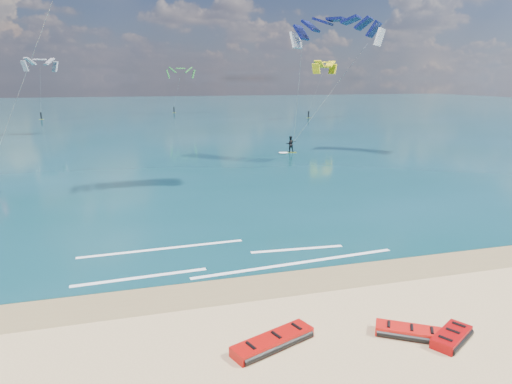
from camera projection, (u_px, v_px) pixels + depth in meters
ground at (149, 151)px, 52.20m from camera, size 320.00×320.00×0.00m
wet_sand_strip at (194, 294)px, 17.62m from camera, size 320.00×2.40×0.01m
sea at (136, 112)px, 112.03m from camera, size 320.00×200.00×0.04m
packed_kite_left at (273, 346)px, 14.18m from camera, size 3.17×2.05×0.38m
packed_kite_mid at (408, 336)px, 14.74m from camera, size 2.40×2.01×0.36m
packed_kite_right at (451, 341)px, 14.44m from camera, size 2.15×1.86×0.37m
kitesurfer_far at (314, 80)px, 46.58m from camera, size 9.81×9.44×15.36m
shoreline_foam at (228, 259)px, 20.91m from camera, size 14.51×4.17×0.01m
distant_kites at (80, 90)px, 86.83m from camera, size 88.30×41.00×14.45m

